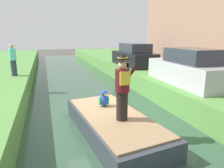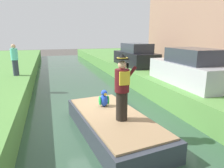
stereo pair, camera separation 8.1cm
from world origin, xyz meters
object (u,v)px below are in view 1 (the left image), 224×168
parked_car_silver (189,69)px  parked_car_dark (134,56)px  person_pirate (122,88)px  boat (113,124)px  parrot_plush (104,99)px  person_bystander (13,60)px

parked_car_silver → parked_car_dark: bearing=90.0°
person_pirate → parked_car_silver: bearing=13.5°
boat → parked_car_dark: 8.35m
parked_car_dark → parrot_plush: bearing=-122.2°
parrot_plush → parked_car_silver: bearing=11.7°
boat → person_pirate: size_ratio=2.36×
person_bystander → person_pirate: bearing=-61.0°
parrot_plush → parked_car_dark: 7.64m
boat → parrot_plush: bearing=94.3°
parked_car_silver → parked_car_dark: same height
parrot_plush → parked_car_silver: size_ratio=0.14×
parked_car_silver → parked_car_dark: (0.00, 5.60, 0.00)m
parrot_plush → person_pirate: bearing=-81.7°
parked_car_dark → person_bystander: size_ratio=2.52×
boat → person_bystander: size_ratio=2.73×
parked_car_silver → boat: bearing=-157.7°
boat → parked_car_silver: (3.99, 1.63, 1.23)m
parked_car_silver → person_pirate: bearing=-152.0°
person_pirate → person_bystander: bearing=104.5°
person_pirate → parked_car_dark: (3.87, 7.66, 0.00)m
parked_car_silver → parked_car_dark: size_ratio=1.01×
person_bystander → parrot_plush: bearing=-56.9°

